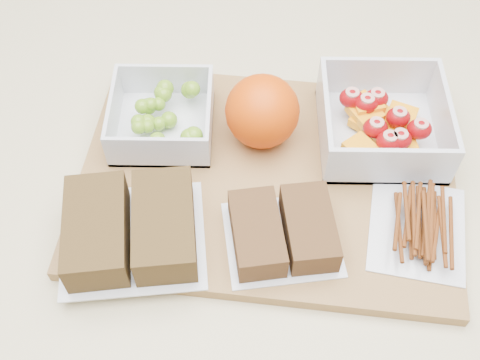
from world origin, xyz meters
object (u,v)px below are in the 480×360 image
at_px(orange, 262,111).
at_px(sandwich_bag_center, 283,231).
at_px(fruit_container, 382,124).
at_px(sandwich_bag_left, 131,228).
at_px(cutting_board, 267,178).
at_px(grape_container, 164,116).
at_px(pretzel_bag, 420,223).

height_order(orange, sandwich_bag_center, orange).
distance_m(fruit_container, sandwich_bag_left, 0.31).
height_order(cutting_board, grape_container, grape_container).
relative_size(orange, sandwich_bag_left, 0.53).
xyz_separation_m(cutting_board, grape_container, (-0.12, 0.07, 0.03)).
bearing_deg(cutting_board, fruit_container, 29.35).
bearing_deg(pretzel_bag, orange, 142.35).
relative_size(orange, sandwich_bag_center, 0.65).
relative_size(cutting_board, grape_container, 3.62).
height_order(grape_container, sandwich_bag_left, grape_container).
distance_m(sandwich_bag_left, pretzel_bag, 0.30).
xyz_separation_m(cutting_board, fruit_container, (0.13, 0.06, 0.03)).
xyz_separation_m(cutting_board, sandwich_bag_center, (0.01, -0.08, 0.03)).
distance_m(cutting_board, sandwich_bag_left, 0.17).
bearing_deg(pretzel_bag, sandwich_bag_center, -174.12).
relative_size(fruit_container, sandwich_bag_left, 0.87).
height_order(sandwich_bag_center, pretzel_bag, sandwich_bag_center).
distance_m(orange, sandwich_bag_left, 0.20).
distance_m(sandwich_bag_center, pretzel_bag, 0.14).
bearing_deg(sandwich_bag_center, sandwich_bag_left, -179.41).
xyz_separation_m(fruit_container, sandwich_bag_left, (-0.27, -0.14, -0.00)).
bearing_deg(cutting_board, grape_container, 157.17).
bearing_deg(orange, pretzel_bag, -37.65).
xyz_separation_m(grape_container, fruit_container, (0.25, -0.01, 0.00)).
bearing_deg(grape_container, sandwich_bag_left, -97.56).
bearing_deg(grape_container, pretzel_bag, -26.12).
xyz_separation_m(cutting_board, pretzel_bag, (0.16, -0.07, 0.02)).
distance_m(grape_container, pretzel_bag, 0.31).
distance_m(orange, pretzel_bag, 0.21).
height_order(grape_container, sandwich_bag_center, grape_container).
xyz_separation_m(fruit_container, pretzel_bag, (0.03, -0.13, -0.01)).
distance_m(cutting_board, pretzel_bag, 0.17).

